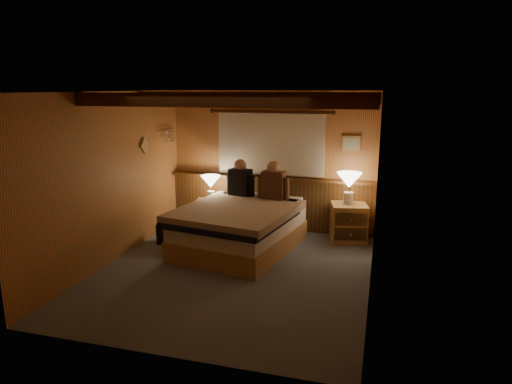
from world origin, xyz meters
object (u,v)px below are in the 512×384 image
at_px(person_left, 240,180).
at_px(duffel_bag, 176,232).
at_px(nightstand_right, 349,222).
at_px(person_right, 273,183).
at_px(lamp_left, 211,183).
at_px(lamp_right, 349,182).
at_px(nightstand_left, 210,216).
at_px(bed, 240,227).

distance_m(person_left, duffel_bag, 1.35).
height_order(nightstand_right, duffel_bag, nightstand_right).
height_order(nightstand_right, person_left, person_left).
distance_m(person_right, duffel_bag, 1.76).
distance_m(lamp_left, duffel_bag, 1.07).
bearing_deg(lamp_right, person_right, -166.99).
bearing_deg(lamp_left, duffel_bag, -112.46).
xyz_separation_m(nightstand_left, duffel_bag, (-0.30, -0.75, -0.10)).
height_order(lamp_left, person_right, person_right).
xyz_separation_m(bed, nightstand_right, (1.58, 0.89, -0.05)).
relative_size(lamp_left, person_right, 0.68).
bearing_deg(person_right, nightstand_left, 176.94).
relative_size(person_left, person_right, 0.99).
bearing_deg(lamp_right, lamp_left, -177.66).
xyz_separation_m(nightstand_right, duffel_bag, (-2.67, -0.86, -0.14)).
distance_m(bed, nightstand_right, 1.81).
xyz_separation_m(nightstand_left, person_left, (0.58, -0.06, 0.67)).
xyz_separation_m(lamp_left, lamp_right, (2.33, 0.10, 0.13)).
bearing_deg(nightstand_left, bed, -54.58).
bearing_deg(bed, person_left, 116.33).
xyz_separation_m(nightstand_left, lamp_left, (0.02, 0.02, 0.58)).
bearing_deg(bed, nightstand_left, 145.55).
height_order(person_left, duffel_bag, person_left).
xyz_separation_m(nightstand_left, lamp_right, (2.35, 0.11, 0.70)).
relative_size(nightstand_right, person_right, 1.01).
xyz_separation_m(person_left, duffel_bag, (-0.88, -0.69, -0.77)).
bearing_deg(duffel_bag, nightstand_right, 12.03).
distance_m(lamp_left, person_left, 0.58).
bearing_deg(duffel_bag, person_left, 32.04).
relative_size(lamp_right, duffel_bag, 0.90).
height_order(lamp_right, person_left, person_left).
height_order(lamp_left, person_left, person_left).
height_order(lamp_right, duffel_bag, lamp_right).
bearing_deg(lamp_right, nightstand_right, 1.75).
bearing_deg(lamp_left, person_right, -8.75).
height_order(lamp_left, lamp_right, lamp_right).
distance_m(lamp_left, lamp_right, 2.33).
bearing_deg(person_left, nightstand_right, 18.72).
bearing_deg(person_left, duffel_bag, -129.02).
bearing_deg(person_left, lamp_right, 18.77).
distance_m(lamp_left, person_right, 1.17).
distance_m(bed, lamp_right, 1.90).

